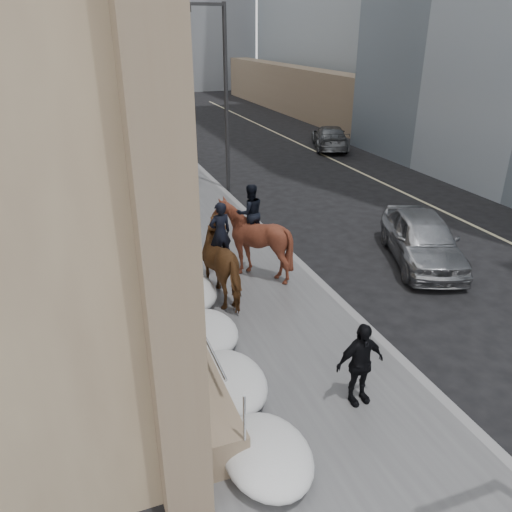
% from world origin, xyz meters
% --- Properties ---
extents(ground, '(140.00, 140.00, 0.00)m').
position_xyz_m(ground, '(0.00, 0.00, 0.00)').
color(ground, black).
rests_on(ground, ground).
extents(sidewalk, '(5.00, 80.00, 0.12)m').
position_xyz_m(sidewalk, '(0.00, 10.00, 0.06)').
color(sidewalk, '#49494B').
rests_on(sidewalk, ground).
extents(curb, '(0.24, 80.00, 0.12)m').
position_xyz_m(curb, '(2.62, 10.00, 0.06)').
color(curb, slate).
rests_on(curb, ground).
extents(lane_line, '(0.15, 70.00, 0.01)m').
position_xyz_m(lane_line, '(10.50, 10.00, 0.01)').
color(lane_line, '#BFB78C').
rests_on(lane_line, ground).
extents(far_podium, '(2.00, 80.00, 4.00)m').
position_xyz_m(far_podium, '(15.50, 10.00, 2.00)').
color(far_podium, '#816B53').
rests_on(far_podium, ground).
extents(bg_building_far, '(24.00, 12.00, 20.00)m').
position_xyz_m(bg_building_far, '(-6.00, 72.00, 10.00)').
color(bg_building_far, gray).
rests_on(bg_building_far, ground).
extents(streetlight_mid, '(1.71, 0.24, 8.00)m').
position_xyz_m(streetlight_mid, '(2.74, 14.00, 4.58)').
color(streetlight_mid, '#2D2D30').
rests_on(streetlight_mid, ground).
extents(streetlight_far, '(1.71, 0.24, 8.00)m').
position_xyz_m(streetlight_far, '(2.74, 34.00, 4.58)').
color(streetlight_far, '#2D2D30').
rests_on(streetlight_far, ground).
extents(traffic_signal, '(4.10, 0.22, 6.00)m').
position_xyz_m(traffic_signal, '(2.07, 22.00, 4.00)').
color(traffic_signal, '#2D2D30').
rests_on(traffic_signal, ground).
extents(snow_bank, '(1.70, 18.10, 0.76)m').
position_xyz_m(snow_bank, '(-1.42, 8.11, 0.47)').
color(snow_bank, silver).
rests_on(snow_bank, sidewalk).
extents(mounted_horse_left, '(1.52, 2.65, 2.72)m').
position_xyz_m(mounted_horse_left, '(-0.23, 4.08, 1.23)').
color(mounted_horse_left, '#4E2F17').
rests_on(mounted_horse_left, sidewalk).
extents(mounted_horse_right, '(1.89, 2.12, 2.81)m').
position_xyz_m(mounted_horse_right, '(0.87, 5.08, 1.36)').
color(mounted_horse_right, '#4E2316').
rests_on(mounted_horse_right, sidewalk).
extents(pedestrian, '(1.07, 0.47, 1.79)m').
position_xyz_m(pedestrian, '(0.93, -1.02, 1.02)').
color(pedestrian, black).
rests_on(pedestrian, sidewalk).
extents(car_silver, '(3.53, 5.17, 1.63)m').
position_xyz_m(car_silver, '(6.44, 4.27, 0.82)').
color(car_silver, '#989A9F').
rests_on(car_silver, ground).
extents(car_grey, '(3.64, 5.31, 1.43)m').
position_xyz_m(car_grey, '(11.71, 20.51, 0.71)').
color(car_grey, '#55585C').
rests_on(car_grey, ground).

